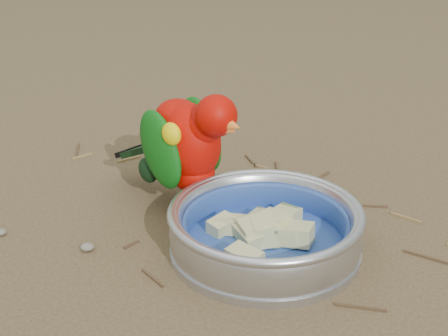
{
  "coord_description": "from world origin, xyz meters",
  "views": [
    {
      "loc": [
        -0.03,
        -0.68,
        0.45
      ],
      "look_at": [
        0.03,
        0.13,
        0.08
      ],
      "focal_mm": 55.0,
      "sensor_mm": 36.0,
      "label": 1
    }
  ],
  "objects": [
    {
      "name": "lory_parrot",
      "position": [
        -0.01,
        0.17,
        0.09
      ],
      "size": [
        0.22,
        0.23,
        0.17
      ],
      "primitive_type": null,
      "rotation": [
        0.0,
        0.0,
        -2.41
      ],
      "color": "#B30901",
      "rests_on": "ground"
    },
    {
      "name": "ground",
      "position": [
        0.0,
        0.0,
        0.0
      ],
      "size": [
        60.0,
        60.0,
        0.0
      ],
      "primitive_type": "plane",
      "color": "brown"
    },
    {
      "name": "ground_debris",
      "position": [
        0.0,
        0.05,
        0.0
      ],
      "size": [
        0.9,
        0.8,
        0.01
      ],
      "primitive_type": null,
      "color": "olive",
      "rests_on": "ground"
    },
    {
      "name": "food_bowl",
      "position": [
        0.08,
        0.05,
        0.01
      ],
      "size": [
        0.24,
        0.24,
        0.02
      ],
      "primitive_type": "cylinder",
      "color": "#B2B2BA",
      "rests_on": "ground"
    },
    {
      "name": "bowl_wall",
      "position": [
        0.08,
        0.05,
        0.04
      ],
      "size": [
        0.24,
        0.24,
        0.04
      ],
      "primitive_type": null,
      "color": "#B2B2BA",
      "rests_on": "food_bowl"
    },
    {
      "name": "fruit_wedges",
      "position": [
        0.08,
        0.05,
        0.03
      ],
      "size": [
        0.14,
        0.14,
        0.03
      ],
      "primitive_type": null,
      "color": "#C4C382",
      "rests_on": "food_bowl"
    }
  ]
}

